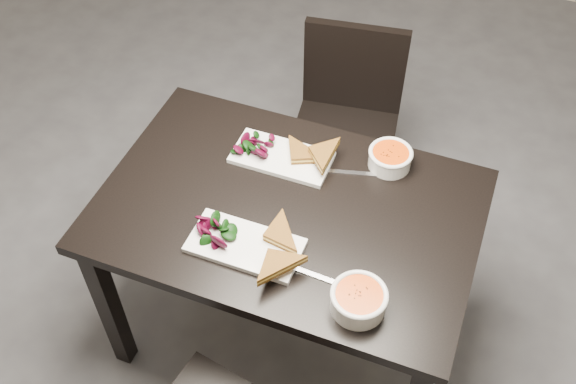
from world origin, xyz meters
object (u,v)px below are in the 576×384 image
(soup_bowl_near, at_px, (359,299))
(plate_far, at_px, (282,157))
(soup_bowl_far, at_px, (390,157))
(table, at_px, (288,226))
(chair_far, at_px, (347,115))
(plate_near, at_px, (245,245))

(soup_bowl_near, relative_size, plate_far, 0.49)
(plate_far, relative_size, soup_bowl_far, 2.26)
(soup_bowl_near, distance_m, soup_bowl_far, 0.57)
(soup_bowl_near, xyz_separation_m, plate_far, (-0.41, 0.46, -0.03))
(table, xyz_separation_m, soup_bowl_far, (0.25, 0.29, 0.14))
(soup_bowl_far, bearing_deg, soup_bowl_near, -83.44)
(chair_far, distance_m, soup_bowl_far, 0.63)
(plate_far, distance_m, soup_bowl_far, 0.36)
(table, height_order, soup_bowl_near, soup_bowl_near)
(plate_near, height_order, soup_bowl_near, soup_bowl_near)
(table, xyz_separation_m, chair_far, (-0.03, 0.77, -0.17))
(plate_near, height_order, soup_bowl_far, soup_bowl_far)
(soup_bowl_far, bearing_deg, plate_near, -122.64)
(chair_far, bearing_deg, soup_bowl_far, -67.76)
(plate_far, height_order, soup_bowl_far, soup_bowl_far)
(plate_near, distance_m, soup_bowl_far, 0.58)
(table, bearing_deg, soup_bowl_near, -41.01)
(soup_bowl_far, bearing_deg, plate_far, -163.36)
(plate_far, bearing_deg, plate_near, -85.06)
(chair_far, distance_m, plate_far, 0.64)
(plate_far, bearing_deg, chair_far, 83.54)
(table, height_order, plate_near, plate_near)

